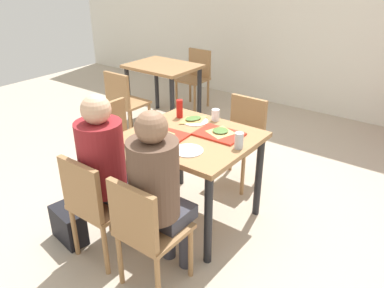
% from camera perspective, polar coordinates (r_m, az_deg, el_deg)
% --- Properties ---
extents(ground_plane, '(10.00, 10.00, 0.02)m').
position_cam_1_polar(ground_plane, '(3.42, 0.00, -10.80)').
color(ground_plane, '#B7A893').
extents(back_wall, '(10.00, 0.10, 2.80)m').
position_cam_1_polar(back_wall, '(5.68, 20.84, 17.83)').
color(back_wall, silver).
rests_on(back_wall, ground_plane).
extents(main_table, '(0.97, 0.87, 0.78)m').
position_cam_1_polar(main_table, '(3.07, 0.00, -0.60)').
color(main_table, '#9E7247').
rests_on(main_table, ground_plane).
extents(chair_near_left, '(0.40, 0.40, 0.84)m').
position_cam_1_polar(chair_near_left, '(2.80, -14.32, -8.37)').
color(chair_near_left, '#9E7247').
rests_on(chair_near_left, ground_plane).
extents(chair_near_right, '(0.40, 0.40, 0.84)m').
position_cam_1_polar(chair_near_right, '(2.50, -7.01, -12.35)').
color(chair_near_right, '#9E7247').
rests_on(chair_near_right, ground_plane).
extents(chair_far_side, '(0.40, 0.40, 0.84)m').
position_cam_1_polar(chair_far_side, '(3.77, 7.51, 1.47)').
color(chair_far_side, '#9E7247').
rests_on(chair_far_side, ground_plane).
extents(chair_left_end, '(0.40, 0.40, 0.84)m').
position_cam_1_polar(chair_left_end, '(3.68, -10.87, 0.61)').
color(chair_left_end, '#9E7247').
rests_on(chair_left_end, ground_plane).
extents(person_in_red, '(0.32, 0.42, 1.25)m').
position_cam_1_polar(person_in_red, '(2.75, -12.64, -2.87)').
color(person_in_red, '#383842').
rests_on(person_in_red, ground_plane).
extents(person_in_brown_jacket, '(0.32, 0.42, 1.25)m').
position_cam_1_polar(person_in_brown_jacket, '(2.44, -5.06, -6.21)').
color(person_in_brown_jacket, '#383842').
rests_on(person_in_brown_jacket, ground_plane).
extents(tray_red_near, '(0.38, 0.29, 0.02)m').
position_cam_1_polar(tray_red_near, '(3.01, -4.33, 1.32)').
color(tray_red_near, red).
rests_on(tray_red_near, main_table).
extents(tray_red_far, '(0.37, 0.27, 0.02)m').
position_cam_1_polar(tray_red_far, '(3.03, 4.05, 1.48)').
color(tray_red_far, red).
rests_on(tray_red_far, main_table).
extents(paper_plate_center, '(0.22, 0.22, 0.01)m').
position_cam_1_polar(paper_plate_center, '(3.27, 0.48, 3.41)').
color(paper_plate_center, white).
rests_on(paper_plate_center, main_table).
extents(paper_plate_near_edge, '(0.22, 0.22, 0.01)m').
position_cam_1_polar(paper_plate_near_edge, '(2.77, -0.56, -0.97)').
color(paper_plate_near_edge, white).
rests_on(paper_plate_near_edge, main_table).
extents(pizza_slice_a, '(0.25, 0.25, 0.02)m').
position_cam_1_polar(pizza_slice_a, '(3.00, -4.93, 1.60)').
color(pizza_slice_a, '#DBAD60').
rests_on(pizza_slice_a, tray_red_near).
extents(pizza_slice_b, '(0.24, 0.25, 0.02)m').
position_cam_1_polar(pizza_slice_b, '(3.04, 4.25, 1.93)').
color(pizza_slice_b, '#DBAD60').
rests_on(pizza_slice_b, tray_red_far).
extents(pizza_slice_c, '(0.21, 0.25, 0.02)m').
position_cam_1_polar(pizza_slice_c, '(3.29, 0.19, 3.77)').
color(pizza_slice_c, tan).
rests_on(pizza_slice_c, paper_plate_center).
extents(plastic_cup_a, '(0.07, 0.07, 0.10)m').
position_cam_1_polar(plastic_cup_a, '(3.29, 3.53, 4.35)').
color(plastic_cup_a, white).
rests_on(plastic_cup_a, main_table).
extents(plastic_cup_b, '(0.07, 0.07, 0.10)m').
position_cam_1_polar(plastic_cup_b, '(2.73, -4.26, -0.40)').
color(plastic_cup_b, white).
rests_on(plastic_cup_b, main_table).
extents(soda_can, '(0.07, 0.07, 0.12)m').
position_cam_1_polar(soda_can, '(2.81, 7.01, 0.51)').
color(soda_can, '#B7BCC6').
rests_on(soda_can, main_table).
extents(condiment_bottle, '(0.06, 0.06, 0.16)m').
position_cam_1_polar(condiment_bottle, '(3.34, -1.86, 5.28)').
color(condiment_bottle, red).
rests_on(condiment_bottle, main_table).
extents(foil_bundle, '(0.10, 0.10, 0.10)m').
position_cam_1_polar(foil_bundle, '(3.23, -6.10, 3.82)').
color(foil_bundle, silver).
rests_on(foil_bundle, main_table).
extents(handbag, '(0.34, 0.21, 0.28)m').
position_cam_1_polar(handbag, '(3.23, -17.90, -11.42)').
color(handbag, black).
rests_on(handbag, ground_plane).
extents(background_table, '(0.90, 0.70, 0.78)m').
position_cam_1_polar(background_table, '(5.20, -4.32, 10.23)').
color(background_table, '#9E7247').
rests_on(background_table, ground_plane).
extents(background_chair_near, '(0.40, 0.40, 0.84)m').
position_cam_1_polar(background_chair_near, '(4.74, -10.10, 6.46)').
color(background_chair_near, '#9E7247').
rests_on(background_chair_near, ground_plane).
extents(background_chair_far, '(0.40, 0.40, 0.84)m').
position_cam_1_polar(background_chair_far, '(5.79, 0.56, 10.38)').
color(background_chair_far, '#9E7247').
rests_on(background_chair_far, ground_plane).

